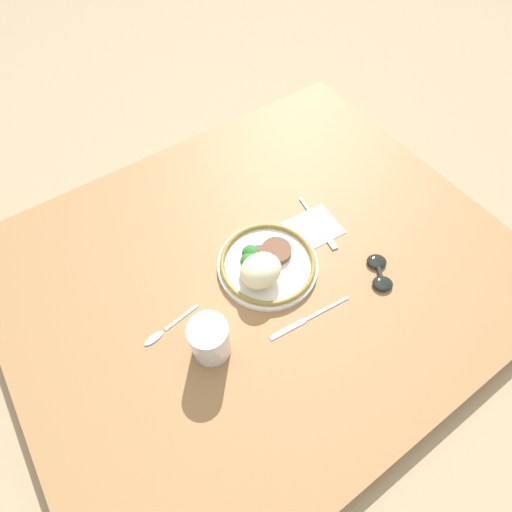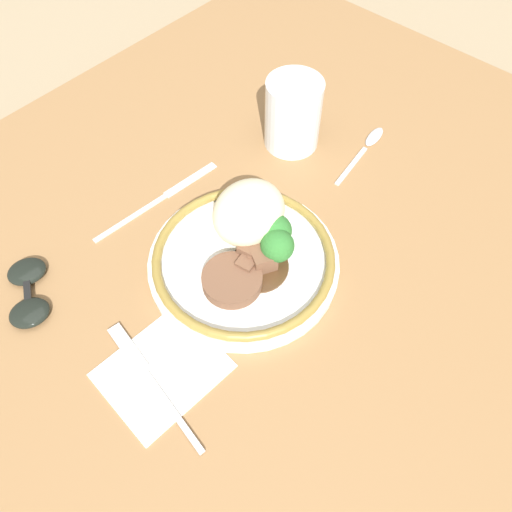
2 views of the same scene
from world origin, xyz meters
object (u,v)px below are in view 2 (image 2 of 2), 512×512
spoon (369,144)px  fork (146,373)px  knife (162,198)px  plate (248,247)px  juice_glass (293,116)px  sunglasses (28,292)px

spoon → fork: bearing=175.3°
fork → knife: (0.19, 0.18, -0.00)m
plate → spoon: bearing=0.9°
juice_glass → fork: bearing=-163.4°
plate → spoon: 0.28m
spoon → sunglasses: size_ratio=1.28×
knife → spoon: 0.33m
plate → knife: 0.16m
plate → sunglasses: (-0.22, 0.16, -0.02)m
sunglasses → knife: bearing=29.3°
juice_glass → fork: juice_glass is taller
knife → spoon: spoon is taller
fork → plate: bearing=-74.5°
juice_glass → spoon: bearing=-51.2°
plate → fork: (-0.19, -0.02, -0.02)m
juice_glass → knife: juice_glass is taller
juice_glass → sunglasses: bearing=171.1°
fork → knife: fork is taller
fork → sunglasses: bearing=18.0°
knife → juice_glass: bearing=-10.8°
plate → juice_glass: 0.23m
juice_glass → spoon: 0.13m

